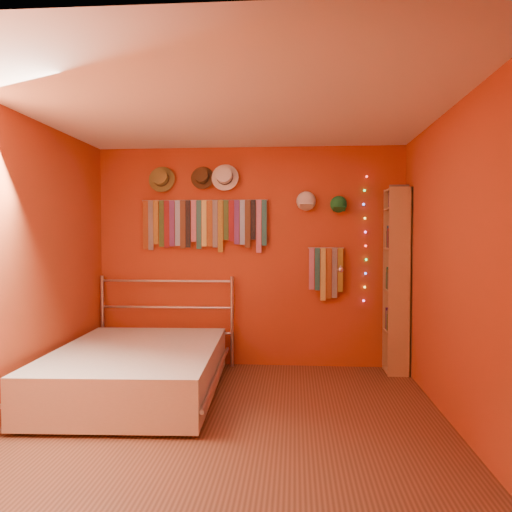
% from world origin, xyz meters
% --- Properties ---
extents(ground, '(3.50, 3.50, 0.00)m').
position_xyz_m(ground, '(0.00, 0.00, 0.00)').
color(ground, '#542F1C').
rests_on(ground, ground).
extents(back_wall, '(3.50, 0.02, 2.50)m').
position_xyz_m(back_wall, '(0.00, 1.75, 1.25)').
color(back_wall, '#B0401C').
rests_on(back_wall, ground).
extents(right_wall, '(0.02, 3.50, 2.50)m').
position_xyz_m(right_wall, '(1.75, 0.00, 1.25)').
color(right_wall, '#B0401C').
rests_on(right_wall, ground).
extents(left_wall, '(0.02, 3.50, 2.50)m').
position_xyz_m(left_wall, '(-1.75, 0.00, 1.25)').
color(left_wall, '#B0401C').
rests_on(left_wall, ground).
extents(ceiling, '(3.50, 3.50, 0.02)m').
position_xyz_m(ceiling, '(0.00, 0.00, 2.50)').
color(ceiling, white).
rests_on(ceiling, back_wall).
extents(tie_rack, '(1.45, 0.03, 0.60)m').
position_xyz_m(tie_rack, '(-0.52, 1.69, 1.64)').
color(tie_rack, '#B3B3B8').
rests_on(tie_rack, back_wall).
extents(small_tie_rack, '(0.40, 0.03, 0.60)m').
position_xyz_m(small_tie_rack, '(0.87, 1.68, 1.10)').
color(small_tie_rack, '#B3B3B8').
rests_on(small_tie_rack, back_wall).
extents(fedora_olive, '(0.30, 0.16, 0.30)m').
position_xyz_m(fedora_olive, '(-1.01, 1.65, 2.15)').
color(fedora_olive, olive).
rests_on(fedora_olive, back_wall).
extents(fedora_brown, '(0.26, 0.14, 0.26)m').
position_xyz_m(fedora_brown, '(-0.53, 1.66, 2.16)').
color(fedora_brown, '#442F18').
rests_on(fedora_brown, back_wall).
extents(fedora_white, '(0.31, 0.17, 0.30)m').
position_xyz_m(fedora_white, '(-0.27, 1.65, 2.16)').
color(fedora_white, white).
rests_on(fedora_white, back_wall).
extents(cap_white, '(0.20, 0.25, 0.20)m').
position_xyz_m(cap_white, '(0.64, 1.70, 1.88)').
color(cap_white, white).
rests_on(cap_white, back_wall).
extents(cap_green, '(0.18, 0.23, 0.18)m').
position_xyz_m(cap_green, '(1.00, 1.70, 1.84)').
color(cap_green, '#1B7A33').
rests_on(cap_green, back_wall).
extents(fairy_lights, '(0.06, 0.02, 1.41)m').
position_xyz_m(fairy_lights, '(1.30, 1.71, 1.45)').
color(fairy_lights, '#FF3333').
rests_on(fairy_lights, back_wall).
extents(reading_lamp, '(0.06, 0.28, 0.08)m').
position_xyz_m(reading_lamp, '(1.01, 1.53, 1.12)').
color(reading_lamp, '#B3B3B8').
rests_on(reading_lamp, back_wall).
extents(bookshelf, '(0.25, 0.34, 2.00)m').
position_xyz_m(bookshelf, '(1.66, 1.53, 1.02)').
color(bookshelf, '#AE864E').
rests_on(bookshelf, ground).
extents(bed, '(1.64, 2.16, 1.03)m').
position_xyz_m(bed, '(-0.95, 0.58, 0.24)').
color(bed, '#B3B3B8').
rests_on(bed, ground).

